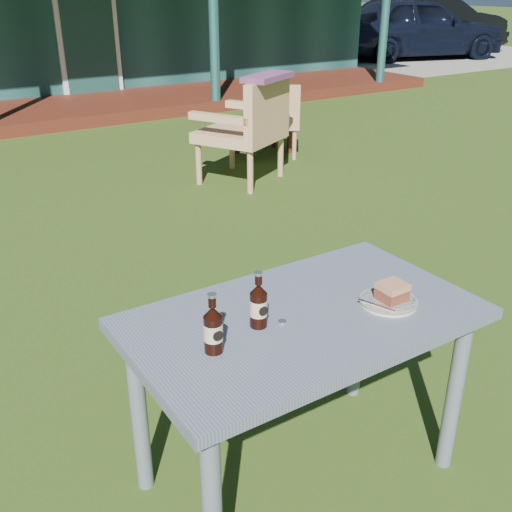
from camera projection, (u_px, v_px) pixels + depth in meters
ground at (137, 304)px, 3.56m from camera, size 80.00×80.00×0.00m
gravel_strip at (393, 56)px, 15.22m from camera, size 9.00×6.00×0.02m
car_near at (416, 28)px, 14.40m from camera, size 4.53×2.81×1.44m
car_far at (427, 24)px, 15.56m from camera, size 4.52×2.03×1.44m
cafe_table at (303, 339)px, 2.08m from camera, size 1.20×0.70×0.72m
plate at (388, 301)px, 2.10m from camera, size 0.20×0.20×0.01m
cake_slice at (392, 291)px, 2.09m from camera, size 0.09×0.09×0.06m
fork at (377, 305)px, 2.06m from camera, size 0.06×0.14×0.00m
cola_bottle_near at (259, 305)px, 1.93m from camera, size 0.06×0.06×0.20m
cola_bottle_far at (213, 329)px, 1.80m from camera, size 0.06×0.06×0.20m
bottle_cap at (282, 322)px, 1.98m from camera, size 0.03×0.03×0.01m
armchair_left at (249, 125)px, 5.51m from camera, size 0.94×0.92×0.96m
armchair_right at (271, 116)px, 6.38m from camera, size 0.78×0.76×0.78m
floral_throw at (268, 77)px, 5.24m from camera, size 0.62×0.48×0.05m
side_table at (263, 123)px, 6.53m from camera, size 0.60×0.40×0.40m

